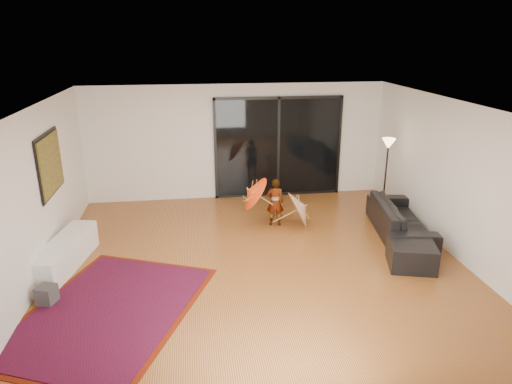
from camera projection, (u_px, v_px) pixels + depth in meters
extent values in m
plane|color=#B16030|center=(258.00, 263.00, 7.90)|extent=(7.00, 7.00, 0.00)
plane|color=white|center=(258.00, 107.00, 7.01)|extent=(7.00, 7.00, 0.00)
plane|color=silver|center=(236.00, 142.00, 10.73)|extent=(7.00, 0.00, 7.00)
plane|color=silver|center=(314.00, 312.00, 4.18)|extent=(7.00, 0.00, 7.00)
plane|color=silver|center=(32.00, 200.00, 6.98)|extent=(0.00, 7.00, 7.00)
plane|color=silver|center=(457.00, 181.00, 7.92)|extent=(0.00, 7.00, 7.00)
cube|color=black|center=(278.00, 147.00, 10.88)|extent=(3.00, 0.04, 2.40)
cube|color=black|center=(279.00, 98.00, 10.48)|extent=(3.06, 0.06, 0.06)
cube|color=black|center=(278.00, 194.00, 11.25)|extent=(3.06, 0.06, 0.06)
cube|color=black|center=(278.00, 147.00, 10.86)|extent=(0.06, 0.06, 2.40)
cube|color=black|center=(50.00, 164.00, 7.82)|extent=(0.02, 1.28, 1.08)
cube|color=#1A4121|center=(51.00, 164.00, 7.83)|extent=(0.03, 1.18, 0.98)
cube|color=white|center=(65.00, 253.00, 7.72)|extent=(0.78, 1.81, 0.49)
cube|color=#424244|center=(47.00, 295.00, 6.68)|extent=(0.31, 0.31, 0.28)
cube|color=#5B1607|center=(109.00, 311.00, 6.52)|extent=(3.21, 3.68, 0.01)
cube|color=maroon|center=(109.00, 311.00, 6.52)|extent=(3.00, 3.47, 0.02)
imported|color=black|center=(400.00, 219.00, 8.95)|extent=(1.19, 2.30, 0.64)
cube|color=black|center=(411.00, 255.00, 7.75)|extent=(0.92, 0.92, 0.43)
cylinder|color=black|center=(382.00, 211.00, 10.18)|extent=(0.29, 0.29, 0.03)
cylinder|color=black|center=(385.00, 179.00, 9.93)|extent=(0.04, 0.04, 1.54)
cone|color=#FFD899|center=(389.00, 144.00, 9.67)|extent=(0.29, 0.29, 0.23)
imported|color=#999999|center=(275.00, 202.00, 9.34)|extent=(0.39, 0.29, 1.00)
cone|color=#E63A0C|center=(249.00, 193.00, 9.14)|extent=(0.57, 0.75, 0.71)
cylinder|color=#AC8A4A|center=(249.00, 209.00, 9.25)|extent=(0.42, 0.02, 0.31)
cylinder|color=#AC8A4A|center=(249.00, 189.00, 9.10)|extent=(0.05, 0.02, 0.05)
cone|color=white|center=(305.00, 203.00, 9.27)|extent=(0.53, 0.82, 0.82)
cylinder|color=#AC8A4A|center=(305.00, 220.00, 9.40)|extent=(0.50, 0.02, 0.26)
cylinder|color=#AC8A4A|center=(306.00, 198.00, 9.24)|extent=(0.06, 0.02, 0.04)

